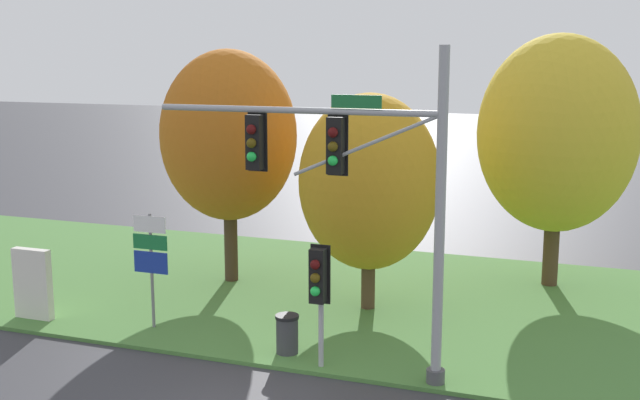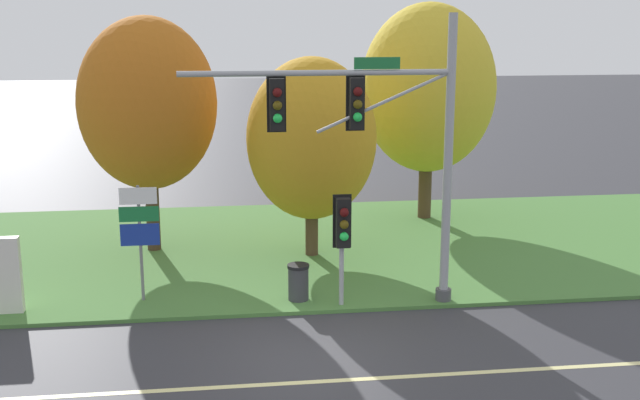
{
  "view_description": "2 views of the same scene",
  "coord_description": "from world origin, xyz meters",
  "px_view_note": "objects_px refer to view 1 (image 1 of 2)",
  "views": [
    {
      "loc": [
        6.94,
        -13.27,
        7.13
      ],
      "look_at": [
        0.83,
        3.41,
        3.82
      ],
      "focal_mm": 45.0,
      "sensor_mm": 36.0,
      "label": 1
    },
    {
      "loc": [
        -1.92,
        -15.95,
        7.17
      ],
      "look_at": [
        0.62,
        3.7,
        2.62
      ],
      "focal_mm": 45.0,
      "sensor_mm": 36.0,
      "label": 2
    }
  ],
  "objects_px": {
    "tree_nearest_road": "(229,136)",
    "tree_left_of_mast": "(369,182)",
    "route_sign_post": "(151,254)",
    "traffic_signal_mast": "(359,180)",
    "trash_bin": "(287,334)",
    "pedestrian_signal_near_kerb": "(318,282)",
    "info_kiosk": "(33,284)",
    "tree_behind_signpost": "(557,134)"
  },
  "relations": [
    {
      "from": "info_kiosk",
      "to": "tree_nearest_road",
      "type": "bearing_deg",
      "value": 56.84
    },
    {
      "from": "traffic_signal_mast",
      "to": "tree_nearest_road",
      "type": "distance_m",
      "value": 8.12
    },
    {
      "from": "tree_nearest_road",
      "to": "trash_bin",
      "type": "distance_m",
      "value": 7.62
    },
    {
      "from": "pedestrian_signal_near_kerb",
      "to": "traffic_signal_mast",
      "type": "bearing_deg",
      "value": 9.77
    },
    {
      "from": "pedestrian_signal_near_kerb",
      "to": "trash_bin",
      "type": "xyz_separation_m",
      "value": [
        -1.03,
        0.66,
        -1.55
      ]
    },
    {
      "from": "traffic_signal_mast",
      "to": "tree_behind_signpost",
      "type": "relative_size",
      "value": 0.95
    },
    {
      "from": "route_sign_post",
      "to": "tree_nearest_road",
      "type": "relative_size",
      "value": 0.42
    },
    {
      "from": "pedestrian_signal_near_kerb",
      "to": "trash_bin",
      "type": "relative_size",
      "value": 3.06
    },
    {
      "from": "pedestrian_signal_near_kerb",
      "to": "tree_behind_signpost",
      "type": "distance_m",
      "value": 10.03
    },
    {
      "from": "trash_bin",
      "to": "info_kiosk",
      "type": "bearing_deg",
      "value": -179.98
    },
    {
      "from": "tree_nearest_road",
      "to": "tree_behind_signpost",
      "type": "relative_size",
      "value": 0.94
    },
    {
      "from": "pedestrian_signal_near_kerb",
      "to": "tree_nearest_road",
      "type": "relative_size",
      "value": 0.4
    },
    {
      "from": "pedestrian_signal_near_kerb",
      "to": "tree_behind_signpost",
      "type": "height_order",
      "value": "tree_behind_signpost"
    },
    {
      "from": "tree_left_of_mast",
      "to": "info_kiosk",
      "type": "bearing_deg",
      "value": -154.21
    },
    {
      "from": "traffic_signal_mast",
      "to": "trash_bin",
      "type": "xyz_separation_m",
      "value": [
        -1.9,
        0.51,
        -3.86
      ]
    },
    {
      "from": "pedestrian_signal_near_kerb",
      "to": "info_kiosk",
      "type": "bearing_deg",
      "value": 175.46
    },
    {
      "from": "traffic_signal_mast",
      "to": "route_sign_post",
      "type": "relative_size",
      "value": 2.39
    },
    {
      "from": "tree_nearest_road",
      "to": "pedestrian_signal_near_kerb",
      "type": "bearing_deg",
      "value": -48.94
    },
    {
      "from": "traffic_signal_mast",
      "to": "tree_nearest_road",
      "type": "bearing_deg",
      "value": 136.36
    },
    {
      "from": "route_sign_post",
      "to": "tree_behind_signpost",
      "type": "distance_m",
      "value": 12.27
    },
    {
      "from": "tree_left_of_mast",
      "to": "tree_behind_signpost",
      "type": "xyz_separation_m",
      "value": [
        4.57,
        4.08,
        1.07
      ]
    },
    {
      "from": "trash_bin",
      "to": "tree_behind_signpost",
      "type": "bearing_deg",
      "value": 56.08
    },
    {
      "from": "tree_left_of_mast",
      "to": "info_kiosk",
      "type": "relative_size",
      "value": 3.13
    },
    {
      "from": "traffic_signal_mast",
      "to": "tree_left_of_mast",
      "type": "xyz_separation_m",
      "value": [
        -1.09,
        4.43,
        -0.79
      ]
    },
    {
      "from": "traffic_signal_mast",
      "to": "tree_behind_signpost",
      "type": "distance_m",
      "value": 9.2
    },
    {
      "from": "tree_nearest_road",
      "to": "route_sign_post",
      "type": "bearing_deg",
      "value": -89.43
    },
    {
      "from": "info_kiosk",
      "to": "tree_left_of_mast",
      "type": "bearing_deg",
      "value": 25.79
    },
    {
      "from": "tree_nearest_road",
      "to": "tree_left_of_mast",
      "type": "relative_size",
      "value": 1.19
    },
    {
      "from": "tree_nearest_road",
      "to": "info_kiosk",
      "type": "height_order",
      "value": "tree_nearest_road"
    },
    {
      "from": "pedestrian_signal_near_kerb",
      "to": "route_sign_post",
      "type": "xyz_separation_m",
      "value": [
        -4.97,
        1.12,
        -0.07
      ]
    },
    {
      "from": "route_sign_post",
      "to": "trash_bin",
      "type": "bearing_deg",
      "value": -6.66
    },
    {
      "from": "traffic_signal_mast",
      "to": "route_sign_post",
      "type": "height_order",
      "value": "traffic_signal_mast"
    },
    {
      "from": "trash_bin",
      "to": "pedestrian_signal_near_kerb",
      "type": "bearing_deg",
      "value": -32.75
    },
    {
      "from": "tree_behind_signpost",
      "to": "info_kiosk",
      "type": "bearing_deg",
      "value": -147.77
    },
    {
      "from": "traffic_signal_mast",
      "to": "trash_bin",
      "type": "distance_m",
      "value": 4.34
    },
    {
      "from": "route_sign_post",
      "to": "pedestrian_signal_near_kerb",
      "type": "bearing_deg",
      "value": -12.74
    },
    {
      "from": "tree_left_of_mast",
      "to": "trash_bin",
      "type": "distance_m",
      "value": 5.04
    },
    {
      "from": "pedestrian_signal_near_kerb",
      "to": "tree_nearest_road",
      "type": "height_order",
      "value": "tree_nearest_road"
    },
    {
      "from": "traffic_signal_mast",
      "to": "info_kiosk",
      "type": "relative_size",
      "value": 3.77
    },
    {
      "from": "route_sign_post",
      "to": "tree_left_of_mast",
      "type": "bearing_deg",
      "value": 36.11
    },
    {
      "from": "route_sign_post",
      "to": "tree_left_of_mast",
      "type": "xyz_separation_m",
      "value": [
        4.74,
        3.46,
        1.58
      ]
    },
    {
      "from": "pedestrian_signal_near_kerb",
      "to": "tree_nearest_road",
      "type": "distance_m",
      "value": 8.02
    }
  ]
}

